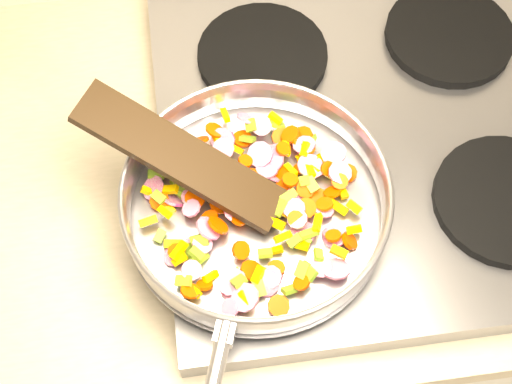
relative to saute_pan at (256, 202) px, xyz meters
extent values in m
cube|color=#939399|center=(0.19, 0.12, -0.07)|extent=(0.60, 0.60, 0.04)
cylinder|color=black|center=(0.05, -0.02, -0.04)|extent=(0.19, 0.19, 0.02)
cylinder|color=black|center=(0.33, -0.02, -0.04)|extent=(0.19, 0.19, 0.02)
cylinder|color=black|center=(0.05, 0.26, -0.04)|extent=(0.19, 0.19, 0.02)
cylinder|color=black|center=(0.33, 0.26, -0.04)|extent=(0.19, 0.19, 0.02)
cylinder|color=#9E9EA5|center=(0.00, 0.00, -0.03)|extent=(0.33, 0.33, 0.01)
torus|color=#9E9EA5|center=(0.00, 0.00, 0.00)|extent=(0.38, 0.38, 0.06)
torus|color=#9E9EA5|center=(0.00, 0.00, 0.03)|extent=(0.33, 0.33, 0.01)
cube|color=#9E9EA5|center=(-0.06, -0.16, 0.02)|extent=(0.03, 0.04, 0.02)
cylinder|color=#D63F00|center=(0.04, 0.06, -0.02)|extent=(0.02, 0.03, 0.01)
cylinder|color=#D63F00|center=(0.06, -0.01, -0.01)|extent=(0.03, 0.03, 0.02)
cube|color=#E5A700|center=(-0.11, 0.00, -0.01)|extent=(0.02, 0.02, 0.02)
cylinder|color=#D63F00|center=(0.00, 0.05, -0.02)|extent=(0.03, 0.03, 0.02)
cylinder|color=#D63F00|center=(-0.09, -0.10, -0.01)|extent=(0.03, 0.03, 0.02)
cylinder|color=#D63F00|center=(0.01, -0.08, -0.02)|extent=(0.03, 0.03, 0.01)
cube|color=#E5A700|center=(0.00, -0.01, -0.02)|extent=(0.02, 0.02, 0.02)
cylinder|color=#D63F00|center=(0.09, -0.05, -0.01)|extent=(0.03, 0.03, 0.01)
cylinder|color=#BD1259|center=(0.05, -0.03, -0.01)|extent=(0.03, 0.03, 0.01)
cube|color=olive|center=(-0.06, -0.02, -0.02)|extent=(0.02, 0.02, 0.01)
cube|color=olive|center=(-0.10, 0.04, -0.01)|extent=(0.02, 0.03, 0.02)
cylinder|color=#BD1259|center=(-0.06, -0.02, -0.01)|extent=(0.04, 0.04, 0.02)
cube|color=#E5A700|center=(0.05, 0.08, -0.01)|extent=(0.01, 0.02, 0.01)
cube|color=olive|center=(0.07, 0.02, -0.01)|extent=(0.02, 0.03, 0.01)
cube|color=olive|center=(-0.03, -0.10, 0.00)|extent=(0.02, 0.02, 0.01)
cylinder|color=#D63F00|center=(0.06, 0.10, -0.01)|extent=(0.03, 0.03, 0.02)
cylinder|color=#D63F00|center=(0.04, 0.05, -0.02)|extent=(0.03, 0.03, 0.02)
cube|color=#E5A700|center=(-0.10, -0.06, -0.01)|extent=(0.02, 0.02, 0.02)
cylinder|color=#BD1259|center=(0.03, 0.07, -0.02)|extent=(0.04, 0.04, 0.02)
cube|color=#E5A700|center=(0.04, 0.12, -0.01)|extent=(0.02, 0.02, 0.01)
cylinder|color=#D63F00|center=(0.00, 0.11, -0.02)|extent=(0.03, 0.03, 0.01)
cube|color=#E5A700|center=(-0.11, -0.03, -0.02)|extent=(0.03, 0.01, 0.02)
cylinder|color=#D63F00|center=(-0.10, -0.05, -0.01)|extent=(0.02, 0.02, 0.02)
cube|color=olive|center=(-0.10, -0.09, -0.01)|extent=(0.02, 0.02, 0.02)
cube|color=olive|center=(0.04, 0.01, -0.01)|extent=(0.03, 0.02, 0.01)
cylinder|color=#D63F00|center=(0.05, 0.03, 0.00)|extent=(0.03, 0.03, 0.01)
cylinder|color=#D63F00|center=(0.11, -0.06, -0.02)|extent=(0.03, 0.03, 0.03)
cube|color=olive|center=(0.02, 0.02, -0.01)|extent=(0.02, 0.02, 0.02)
cube|color=#E5A700|center=(0.07, 0.02, -0.01)|extent=(0.02, 0.01, 0.02)
cylinder|color=#D63F00|center=(0.07, 0.02, -0.01)|extent=(0.03, 0.02, 0.02)
cylinder|color=#D63F00|center=(0.04, -0.11, -0.01)|extent=(0.03, 0.03, 0.02)
cube|color=olive|center=(0.03, -0.01, 0.00)|extent=(0.02, 0.03, 0.01)
cube|color=#E5A700|center=(0.08, 0.05, -0.01)|extent=(0.02, 0.03, 0.01)
cylinder|color=#BD1259|center=(0.08, 0.05, -0.01)|extent=(0.05, 0.05, 0.01)
cylinder|color=#D63F00|center=(-0.02, -0.11, -0.02)|extent=(0.03, 0.03, 0.02)
cylinder|color=#BD1259|center=(-0.03, 0.05, -0.01)|extent=(0.04, 0.04, 0.01)
cylinder|color=#D63F00|center=(0.11, 0.02, -0.01)|extent=(0.03, 0.03, 0.01)
cube|color=#E5A700|center=(0.02, 0.13, -0.01)|extent=(0.02, 0.01, 0.01)
cylinder|color=#D63F00|center=(0.10, 0.01, -0.02)|extent=(0.03, 0.03, 0.02)
cylinder|color=#D63F00|center=(0.00, 0.00, -0.01)|extent=(0.04, 0.04, 0.02)
cube|color=#E5A700|center=(-0.06, 0.08, 0.00)|extent=(0.02, 0.01, 0.02)
cube|color=#E5A700|center=(0.00, 0.02, -0.02)|extent=(0.02, 0.03, 0.02)
cylinder|color=#BD1259|center=(0.09, -0.05, -0.02)|extent=(0.03, 0.04, 0.02)
cube|color=olive|center=(-0.08, -0.06, -0.01)|extent=(0.02, 0.02, 0.02)
cylinder|color=#BD1259|center=(0.02, 0.07, -0.01)|extent=(0.04, 0.05, 0.02)
cylinder|color=#D63F00|center=(0.07, 0.05, -0.02)|extent=(0.03, 0.03, 0.02)
cylinder|color=#D63F00|center=(0.10, 0.04, -0.01)|extent=(0.02, 0.02, 0.02)
cube|color=#E5A700|center=(0.08, 0.04, -0.01)|extent=(0.01, 0.02, 0.01)
cube|color=#E5A700|center=(-0.13, 0.04, -0.02)|extent=(0.02, 0.01, 0.02)
cube|color=#E5A700|center=(-0.09, -0.10, -0.02)|extent=(0.02, 0.02, 0.02)
cylinder|color=#D63F00|center=(-0.02, -0.08, -0.02)|extent=(0.03, 0.03, 0.01)
cube|color=olive|center=(-0.09, 0.04, -0.02)|extent=(0.02, 0.02, 0.01)
cylinder|color=#D63F00|center=(0.00, 0.07, -0.01)|extent=(0.02, 0.02, 0.01)
cylinder|color=#D63F00|center=(-0.04, 0.01, -0.02)|extent=(0.04, 0.04, 0.01)
cube|color=#E5A700|center=(-0.13, 0.00, -0.01)|extent=(0.02, 0.02, 0.01)
cylinder|color=#D63F00|center=(0.13, 0.04, -0.02)|extent=(0.03, 0.03, 0.02)
cube|color=olive|center=(-0.01, -0.11, -0.01)|extent=(0.02, 0.02, 0.01)
cube|color=olive|center=(-0.12, -0.02, -0.02)|extent=(0.02, 0.02, 0.01)
cylinder|color=#D63F00|center=(0.08, 0.01, -0.02)|extent=(0.03, 0.03, 0.01)
cylinder|color=#D63F00|center=(-0.12, 0.03, -0.02)|extent=(0.04, 0.03, 0.02)
cube|color=#E5A700|center=(-0.10, -0.05, -0.01)|extent=(0.03, 0.03, 0.01)
cube|color=#E5A700|center=(0.07, 0.07, -0.02)|extent=(0.02, 0.01, 0.01)
cube|color=olive|center=(0.09, 0.06, -0.02)|extent=(0.02, 0.02, 0.01)
cylinder|color=#D63F00|center=(0.07, 0.08, -0.01)|extent=(0.03, 0.03, 0.02)
cube|color=#E5A700|center=(-0.03, -0.12, -0.01)|extent=(0.02, 0.02, 0.01)
cylinder|color=#BD1259|center=(0.01, -0.09, -0.01)|extent=(0.04, 0.04, 0.02)
cube|color=olive|center=(0.05, -0.05, -0.02)|extent=(0.02, 0.02, 0.02)
cube|color=olive|center=(-0.12, 0.06, -0.01)|extent=(0.02, 0.01, 0.01)
cylinder|color=#BD1259|center=(0.05, -0.01, -0.01)|extent=(0.04, 0.04, 0.01)
cube|color=olive|center=(-0.04, 0.02, -0.02)|extent=(0.02, 0.02, 0.01)
cylinder|color=#D63F00|center=(0.01, -0.13, -0.02)|extent=(0.04, 0.04, 0.01)
cylinder|color=#D63F00|center=(-0.06, 0.11, -0.02)|extent=(0.03, 0.03, 0.02)
cube|color=#E5A700|center=(0.10, 0.04, -0.02)|extent=(0.02, 0.02, 0.02)
cube|color=olive|center=(0.05, -0.10, 0.00)|extent=(0.02, 0.02, 0.02)
cylinder|color=#BD1259|center=(-0.08, 0.01, -0.01)|extent=(0.03, 0.03, 0.02)
cylinder|color=#BD1259|center=(-0.07, -0.04, -0.01)|extent=(0.03, 0.03, 0.01)
cube|color=olive|center=(-0.07, -0.04, -0.01)|extent=(0.02, 0.02, 0.02)
cube|color=olive|center=(0.04, -0.05, -0.01)|extent=(0.02, 0.02, 0.01)
cylinder|color=#BD1259|center=(-0.10, 0.03, -0.02)|extent=(0.04, 0.03, 0.03)
cube|color=olive|center=(-0.12, 0.03, -0.01)|extent=(0.02, 0.02, 0.01)
cylinder|color=#D63F00|center=(-0.04, -0.10, -0.02)|extent=(0.02, 0.02, 0.01)
cube|color=olive|center=(0.07, 0.03, -0.01)|extent=(0.02, 0.02, 0.01)
cylinder|color=#BD1259|center=(0.07, 0.08, -0.01)|extent=(0.04, 0.04, 0.01)
cube|color=olive|center=(0.00, 0.10, -0.02)|extent=(0.02, 0.02, 0.02)
cylinder|color=#BD1259|center=(0.08, -0.01, -0.02)|extent=(0.03, 0.03, 0.01)
cylinder|color=#BD1259|center=(0.03, 0.05, -0.02)|extent=(0.03, 0.03, 0.03)
cylinder|color=#D63F00|center=(-0.06, -0.01, -0.01)|extent=(0.03, 0.03, 0.01)
cylinder|color=#BD1259|center=(-0.05, -0.13, -0.01)|extent=(0.02, 0.03, 0.02)
cylinder|color=#BD1259|center=(-0.03, 0.04, -0.01)|extent=(0.03, 0.03, 0.02)
cylinder|color=#D63F00|center=(0.04, 0.03, -0.02)|extent=(0.03, 0.03, 0.02)
cube|color=#E5A700|center=(0.03, -0.05, -0.01)|extent=(0.03, 0.02, 0.02)
cube|color=#E5A700|center=(0.07, -0.04, 0.00)|extent=(0.02, 0.03, 0.02)
cube|color=#E5A700|center=(-0.07, -0.08, -0.02)|extent=(0.02, 0.02, 0.02)
cylinder|color=#BD1259|center=(0.04, 0.08, -0.02)|extent=(0.03, 0.03, 0.02)
cylinder|color=#D63F00|center=(-0.02, -0.01, -0.01)|extent=(0.02, 0.02, 0.02)
cylinder|color=#D63F00|center=(0.05, 0.07, 0.00)|extent=(0.03, 0.03, 0.01)
cube|color=#E5A700|center=(0.03, -0.01, -0.01)|extent=(0.02, 0.02, 0.02)
cylinder|color=#BD1259|center=(-0.13, 0.05, -0.02)|extent=(0.04, 0.05, 0.03)
cylinder|color=#BD1259|center=(-0.08, 0.02, -0.01)|extent=(0.04, 0.04, 0.01)
cylinder|color=#BD1259|center=(-0.02, 0.03, -0.02)|extent=(0.03, 0.04, 0.02)
cylinder|color=#BD1259|center=(0.08, -0.10, -0.01)|extent=(0.05, 0.04, 0.02)
cylinder|color=#D63F00|center=(-0.04, 0.12, -0.01)|extent=(0.03, 0.04, 0.02)
cube|color=#E5A700|center=(0.05, 0.04, -0.01)|extent=(0.02, 0.02, 0.01)
cylinder|color=#BD1259|center=(0.02, 0.12, -0.01)|extent=(0.03, 0.03, 0.01)
cylinder|color=#BD1259|center=(-0.03, 0.10, -0.01)|extent=(0.04, 0.03, 0.04)
cube|color=#E5A700|center=(0.12, -0.02, -0.01)|extent=(0.02, 0.02, 0.01)
cylinder|color=#BD1259|center=(0.11, 0.06, 0.00)|extent=(0.04, 0.04, 0.01)
cube|color=#E5A700|center=(-0.04, -0.10, -0.02)|extent=(0.02, 0.02, 0.01)
cylinder|color=#BD1259|center=(-0.11, 0.08, -0.02)|extent=(0.03, 0.03, 0.01)
cube|color=olive|center=(0.05, -0.09, -0.02)|extent=(0.02, 0.02, 0.02)
cube|color=#E5A700|center=(0.02, -0.03, -0.01)|extent=(0.03, 0.02, 0.01)
cube|color=#E5A700|center=(0.10, -0.01, -0.02)|extent=(0.03, 0.03, 0.01)
cylinder|color=#D63F00|center=(-0.06, 0.10, -0.02)|extent=(0.02, 0.02, 0.02)
cylinder|color=#BD1259|center=(0.11, 0.03, -0.01)|extent=(0.04, 0.04, 0.02)
cylinder|color=#BD1259|center=(-0.03, 0.09, -0.01)|extent=(0.04, 0.03, 0.03)
cylinder|color=#D63F00|center=(0.05, -0.03, 0.00)|extent=(0.03, 0.03, 0.02)
cube|color=#E5A700|center=(-0.03, 0.11, -0.01)|extent=(0.02, 0.02, 0.02)
cylinder|color=#BD1259|center=(-0.03, -0.01, -0.01)|extent=(0.04, 0.03, 0.02)
cylinder|color=#BD1259|center=(-0.04, -0.10, -0.02)|extent=(0.04, 0.04, 0.03)
cube|color=#E5A700|center=(0.12, -0.05, -0.01)|extent=(0.02, 0.01, 0.01)
cylinder|color=#BD1259|center=(0.09, -0.05, -0.02)|extent=(0.04, 0.03, 0.02)
cube|color=#E5A700|center=(-0.02, 0.14, -0.01)|extent=(0.01, 0.03, 0.01)
cube|color=olive|center=(0.06, -0.05, -0.01)|extent=(0.02, 0.02, 0.01)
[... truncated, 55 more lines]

